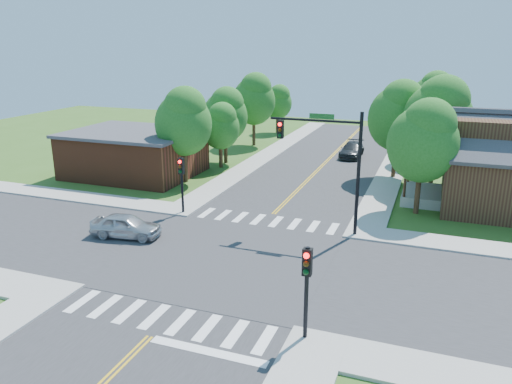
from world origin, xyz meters
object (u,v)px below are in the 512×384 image
at_px(car_silver, 126,226).
at_px(car_dgrey, 352,150).
at_px(signal_pole_se, 307,276).
at_px(signal_pole_nw, 181,175).
at_px(signal_mast_ne, 329,152).

relative_size(car_silver, car_dgrey, 0.89).
height_order(car_silver, car_dgrey, car_dgrey).
xyz_separation_m(signal_pole_se, car_dgrey, (-3.75, 31.71, -1.97)).
height_order(signal_pole_nw, car_dgrey, signal_pole_nw).
bearing_deg(signal_pole_nw, car_silver, -102.97).
relative_size(signal_pole_se, car_silver, 0.90).
relative_size(signal_mast_ne, signal_pole_se, 1.89).
height_order(signal_pole_se, car_silver, signal_pole_se).
bearing_deg(signal_pole_se, signal_pole_nw, 135.00).
bearing_deg(car_dgrey, car_silver, -108.96).
distance_m(signal_pole_nw, car_dgrey, 21.91).
relative_size(signal_pole_se, car_dgrey, 0.80).
bearing_deg(car_silver, car_dgrey, -27.20).
distance_m(signal_pole_nw, car_silver, 5.26).
bearing_deg(signal_mast_ne, car_dgrey, 95.75).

